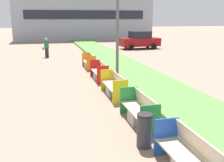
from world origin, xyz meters
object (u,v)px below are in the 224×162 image
object	(u,v)px
litter_bin	(144,130)
parked_car_distant	(140,40)
pedestrian_walking	(46,48)
bench_yellow_frame	(114,87)
bench_red_frame	(100,73)
bench_green_frame	(139,112)
bench_orange_frame	(89,63)

from	to	relation	value
litter_bin	parked_car_distant	bearing A→B (deg)	70.19
pedestrian_walking	bench_yellow_frame	bearing A→B (deg)	-77.60
bench_yellow_frame	parked_car_distant	distance (m)	17.65
bench_yellow_frame	bench_red_frame	world-z (taller)	same
litter_bin	pedestrian_walking	bearing A→B (deg)	97.71
pedestrian_walking	parked_car_distant	size ratio (longest dim) A/B	0.38
litter_bin	parked_car_distant	xyz separation A→B (m)	(7.49, 20.79, 0.46)
bench_green_frame	parked_car_distant	distance (m)	20.56
bench_red_frame	parked_car_distant	world-z (taller)	parked_car_distant
bench_red_frame	litter_bin	bearing A→B (deg)	-92.98
bench_yellow_frame	litter_bin	world-z (taller)	bench_yellow_frame
bench_green_frame	bench_yellow_frame	distance (m)	3.13
bench_orange_frame	pedestrian_walking	xyz separation A→B (m)	(-2.68, 5.72, 0.46)
bench_green_frame	pedestrian_walking	world-z (taller)	pedestrian_walking
bench_red_frame	bench_orange_frame	bearing A→B (deg)	90.03
parked_car_distant	bench_red_frame	bearing A→B (deg)	-122.33
bench_yellow_frame	parked_car_distant	bearing A→B (deg)	66.33
bench_orange_frame	parked_car_distant	distance (m)	12.02
bench_orange_frame	pedestrian_walking	bearing A→B (deg)	115.09
bench_red_frame	pedestrian_walking	xyz separation A→B (m)	(-2.68, 9.11, 0.46)
bench_red_frame	pedestrian_walking	size ratio (longest dim) A/B	1.24
bench_orange_frame	pedestrian_walking	world-z (taller)	pedestrian_walking
bench_green_frame	bench_red_frame	size ratio (longest dim) A/B	0.99
pedestrian_walking	litter_bin	bearing A→B (deg)	-82.29
bench_orange_frame	litter_bin	size ratio (longest dim) A/B	2.13
bench_green_frame	parked_car_distant	bearing A→B (deg)	69.83
bench_yellow_frame	litter_bin	xyz separation A→B (m)	(-0.40, -4.62, 0.08)
bench_orange_frame	pedestrian_walking	size ratio (longest dim) A/B	1.17
bench_orange_frame	parked_car_distant	xyz separation A→B (m)	(7.09, 9.69, 0.55)
bench_orange_frame	litter_bin	distance (m)	11.11
bench_red_frame	parked_car_distant	xyz separation A→B (m)	(7.09, 13.08, 0.55)
litter_bin	pedestrian_walking	size ratio (longest dim) A/B	0.55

